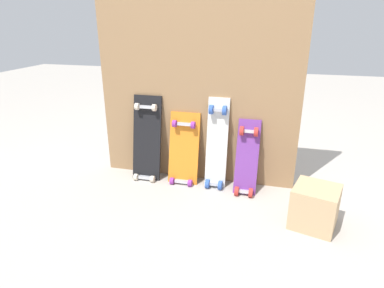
# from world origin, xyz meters

# --- Properties ---
(ground_plane) EXTENTS (12.00, 12.00, 0.00)m
(ground_plane) POSITION_xyz_m (0.00, 0.00, 0.00)
(ground_plane) COLOR #B2AAA0
(plywood_wall_panel) EXTENTS (1.56, 0.04, 1.86)m
(plywood_wall_panel) POSITION_xyz_m (0.00, 0.07, 0.93)
(plywood_wall_panel) COLOR #99724C
(plywood_wall_panel) RESTS_ON ground
(skateboard_black) EXTENTS (0.23, 0.20, 0.74)m
(skateboard_black) POSITION_xyz_m (-0.39, -0.03, 0.30)
(skateboard_black) COLOR black
(skateboard_black) RESTS_ON ground
(skateboard_orange) EXTENTS (0.24, 0.19, 0.63)m
(skateboard_orange) POSITION_xyz_m (-0.08, -0.03, 0.24)
(skateboard_orange) COLOR orange
(skateboard_orange) RESTS_ON ground
(skateboard_white) EXTENTS (0.16, 0.19, 0.75)m
(skateboard_white) POSITION_xyz_m (0.18, -0.03, 0.32)
(skateboard_white) COLOR silver
(skateboard_white) RESTS_ON ground
(skateboard_purple) EXTENTS (0.17, 0.24, 0.61)m
(skateboard_purple) POSITION_xyz_m (0.42, -0.06, 0.24)
(skateboard_purple) COLOR #6B338C
(skateboard_purple) RESTS_ON ground
(wooden_crate) EXTENTS (0.33, 0.33, 0.27)m
(wooden_crate) POSITION_xyz_m (0.89, -0.41, 0.13)
(wooden_crate) COLOR tan
(wooden_crate) RESTS_ON ground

